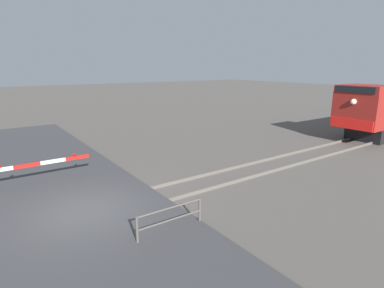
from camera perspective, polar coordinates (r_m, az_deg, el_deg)
name	(u,v)px	position (r m, az deg, el deg)	size (l,w,h in m)	color
ground_plane	(85,215)	(11.47, -19.07, -12.32)	(160.00, 160.00, 0.00)	#514C47
rail_track_left	(79,206)	(12.07, -20.09, -10.65)	(0.08, 80.00, 0.15)	#59544C
rail_track_right	(92,222)	(10.82, -17.99, -13.46)	(0.08, 80.00, 0.15)	#59544C
road_surface	(85,213)	(11.43, -19.11, -11.94)	(36.00, 5.69, 0.17)	#38383A
guard_railing	(170,217)	(9.45, -3.99, -13.31)	(0.08, 2.25, 0.95)	#4C4742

